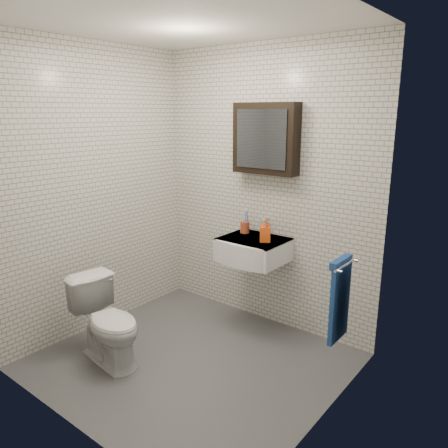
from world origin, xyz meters
name	(u,v)px	position (x,y,z in m)	size (l,w,h in m)	color
ground	(191,361)	(0.00, 0.00, 0.01)	(2.20, 2.00, 0.01)	#505258
room_shell	(188,178)	(0.00, 0.00, 1.47)	(2.22, 2.02, 2.51)	silver
washbasin	(251,250)	(0.05, 0.73, 0.76)	(0.55, 0.50, 0.20)	white
faucet	(264,227)	(0.05, 0.93, 0.92)	(0.06, 0.20, 0.15)	silver
mirror_cabinet	(266,139)	(0.05, 0.93, 1.70)	(0.60, 0.15, 0.60)	black
towel_rail	(340,296)	(1.04, 0.35, 0.72)	(0.09, 0.30, 0.58)	silver
toothbrush_cup	(245,227)	(-0.12, 0.88, 0.91)	(0.11, 0.11, 0.23)	#9E4027
soap_bottle	(265,230)	(0.18, 0.76, 0.95)	(0.09, 0.09, 0.20)	orange
toilet	(108,322)	(-0.52, -0.38, 0.33)	(0.37, 0.66, 0.67)	white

